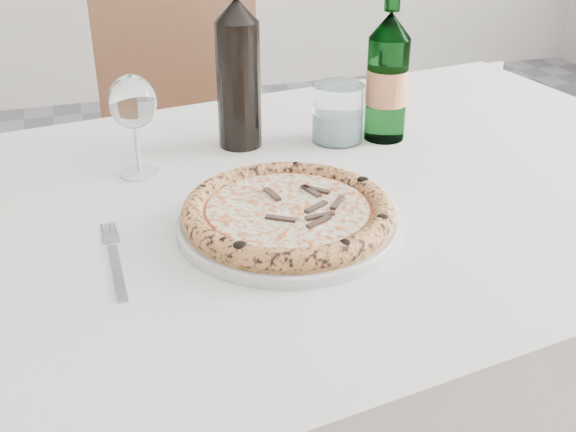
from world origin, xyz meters
name	(u,v)px	position (x,y,z in m)	size (l,w,h in m)	color
dining_table	(268,248)	(-0.22, 0.17, 0.67)	(1.61, 1.08, 0.76)	brown
chair_far	(182,151)	(-0.22, 0.92, 0.53)	(0.46, 0.46, 0.93)	brown
plate	(288,223)	(-0.22, 0.07, 0.76)	(0.30, 0.30, 0.02)	silver
pizza	(288,212)	(-0.22, 0.07, 0.78)	(0.28, 0.28, 0.03)	#EFAC5C
fork	(115,260)	(-0.45, 0.05, 0.76)	(0.02, 0.19, 0.00)	#92949E
wine_glass	(133,105)	(-0.38, 0.31, 0.87)	(0.07, 0.07, 0.16)	silver
tumbler	(338,117)	(-0.04, 0.35, 0.80)	(0.09, 0.09, 0.10)	white
beer_bottle	(387,77)	(0.04, 0.34, 0.87)	(0.07, 0.07, 0.27)	#387643
wine_bottle	(238,72)	(-0.20, 0.38, 0.88)	(0.07, 0.07, 0.30)	black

